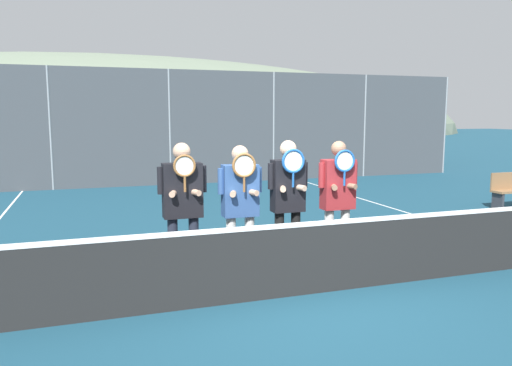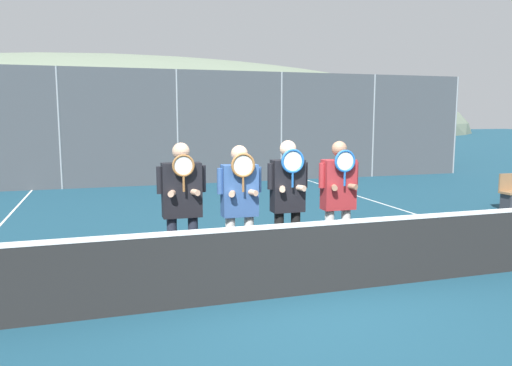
% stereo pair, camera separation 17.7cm
% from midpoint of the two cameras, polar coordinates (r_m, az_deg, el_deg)
% --- Properties ---
extents(ground_plane, '(120.00, 120.00, 0.00)m').
position_cam_midpoint_polar(ground_plane, '(6.29, 6.35, -12.60)').
color(ground_plane, navy).
extents(hill_distant, '(90.24, 50.14, 17.55)m').
position_cam_midpoint_polar(hill_distant, '(61.12, -15.02, 5.45)').
color(hill_distant, slate).
rests_on(hill_distant, ground_plane).
extents(clubhouse_building, '(21.05, 5.50, 3.83)m').
position_cam_midpoint_polar(clubhouse_building, '(25.38, -8.96, 7.11)').
color(clubhouse_building, tan).
rests_on(clubhouse_building, ground_plane).
extents(fence_back, '(20.88, 0.06, 3.60)m').
position_cam_midpoint_polar(fence_back, '(15.90, -8.63, 6.28)').
color(fence_back, gray).
rests_on(fence_back, ground_plane).
extents(tennis_net, '(11.57, 0.09, 1.01)m').
position_cam_midpoint_polar(tennis_net, '(6.14, 6.42, -8.48)').
color(tennis_net, gray).
rests_on(tennis_net, ground_plane).
extents(court_line_right_sideline, '(0.05, 16.00, 0.01)m').
position_cam_midpoint_polar(court_line_right_sideline, '(10.95, 20.95, -4.24)').
color(court_line_right_sideline, white).
rests_on(court_line_right_sideline, ground_plane).
extents(player_leftmost, '(0.63, 0.34, 1.84)m').
position_cam_midpoint_polar(player_leftmost, '(6.45, -7.68, -1.95)').
color(player_leftmost, '#232838').
rests_on(player_leftmost, ground_plane).
extents(player_center_left, '(0.60, 0.34, 1.80)m').
position_cam_midpoint_polar(player_center_left, '(6.56, -1.10, -1.96)').
color(player_center_left, white).
rests_on(player_center_left, ground_plane).
extents(player_center_right, '(0.57, 0.34, 1.85)m').
position_cam_midpoint_polar(player_center_right, '(6.74, 4.41, -1.48)').
color(player_center_right, black).
rests_on(player_center_right, ground_plane).
extents(player_rightmost, '(0.59, 0.34, 1.83)m').
position_cam_midpoint_polar(player_rightmost, '(7.05, 10.12, -1.30)').
color(player_rightmost, white).
rests_on(player_rightmost, ground_plane).
extents(car_far_left, '(4.54, 2.01, 1.75)m').
position_cam_midpoint_polar(car_far_left, '(19.61, -26.89, 3.16)').
color(car_far_left, slate).
rests_on(car_far_left, ground_plane).
extents(car_left_of_center, '(4.20, 2.07, 1.76)m').
position_cam_midpoint_polar(car_left_of_center, '(19.05, -11.79, 3.73)').
color(car_left_of_center, navy).
rests_on(car_left_of_center, ground_plane).
extents(car_center, '(4.68, 2.07, 1.89)m').
position_cam_midpoint_polar(car_center, '(20.49, 2.67, 4.32)').
color(car_center, silver).
rests_on(car_center, ground_plane).
extents(car_right_of_center, '(4.28, 2.09, 1.86)m').
position_cam_midpoint_polar(car_right_of_center, '(22.86, 15.00, 4.38)').
color(car_right_of_center, maroon).
rests_on(car_right_of_center, ground_plane).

